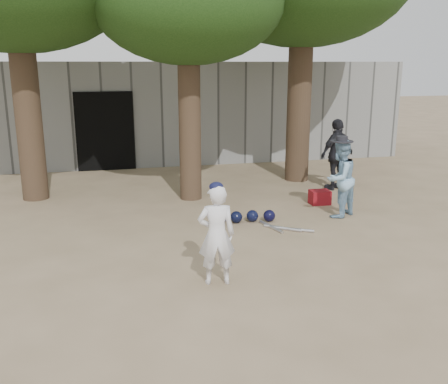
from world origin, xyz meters
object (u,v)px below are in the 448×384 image
object	(u,v)px
spectator_blue	(340,179)
red_bag	(320,197)
spectator_dark	(337,154)
boy_player	(216,235)

from	to	relation	value
spectator_blue	red_bag	distance (m)	1.09
spectator_dark	red_bag	world-z (taller)	spectator_dark
spectator_blue	spectator_dark	size ratio (longest dim) A/B	0.90
spectator_dark	red_bag	bearing A→B (deg)	31.36
red_bag	boy_player	bearing A→B (deg)	-131.94
spectator_blue	red_bag	xyz separation A→B (m)	(0.01, 0.90, -0.62)
boy_player	spectator_blue	size ratio (longest dim) A/B	0.92
boy_player	red_bag	size ratio (longest dim) A/B	3.34
spectator_blue	spectator_dark	bearing A→B (deg)	-146.23
spectator_dark	red_bag	size ratio (longest dim) A/B	4.03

